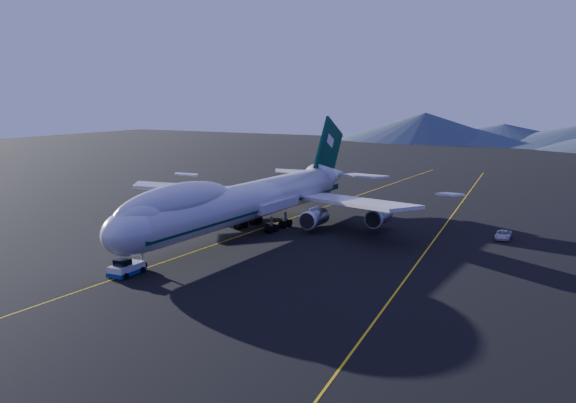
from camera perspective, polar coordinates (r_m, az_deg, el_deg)
The scene contains 6 objects.
ground at distance 111.60m, azimuth -3.68°, elevation -2.86°, with size 500.00×500.00×0.00m, color black.
taxiway_line_main at distance 111.60m, azimuth -3.68°, elevation -2.86°, with size 0.25×220.00×0.01m, color yellow.
taxiway_line_side at distance 108.24m, azimuth 12.78°, elevation -3.47°, with size 0.25×200.00×0.01m, color yellow.
boeing_747 at distance 110.54m, azimuth -3.70°, elevation 0.09°, with size 59.62×72.43×19.37m.
pushback_tug at distance 88.92m, azimuth -14.16°, elevation -5.88°, with size 3.21×5.30×2.25m.
service_van at distance 112.86m, azimuth 18.59°, elevation -2.83°, with size 2.41×5.22×1.45m, color silver.
Camera 1 is at (59.45, -91.40, 23.81)m, focal length 40.00 mm.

